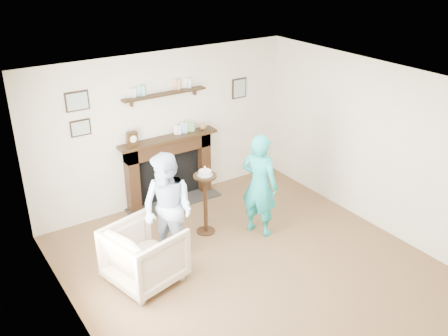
{
  "coord_description": "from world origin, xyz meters",
  "views": [
    {
      "loc": [
        -3.37,
        -4.3,
        4.04
      ],
      "look_at": [
        0.08,
        0.9,
        1.15
      ],
      "focal_mm": 40.0,
      "sensor_mm": 36.0,
      "label": 1
    }
  ],
  "objects": [
    {
      "name": "ground",
      "position": [
        0.0,
        0.0,
        0.0
      ],
      "size": [
        5.0,
        5.0,
        0.0
      ],
      "primitive_type": "plane",
      "color": "brown",
      "rests_on": "ground"
    },
    {
      "name": "woman",
      "position": [
        0.63,
        0.79,
        0.0
      ],
      "size": [
        0.57,
        0.67,
        1.57
      ],
      "primitive_type": "imported",
      "rotation": [
        0.0,
        0.0,
        1.99
      ],
      "color": "#1FB4AE",
      "rests_on": "ground"
    },
    {
      "name": "armchair",
      "position": [
        -1.29,
        0.65,
        0.0
      ],
      "size": [
        1.04,
        1.02,
        0.79
      ],
      "primitive_type": "imported",
      "rotation": [
        0.0,
        0.0,
        1.81
      ],
      "color": "tan",
      "rests_on": "ground"
    },
    {
      "name": "pedestal_table",
      "position": [
        -0.03,
        1.22,
        0.67
      ],
      "size": [
        0.34,
        0.34,
        1.09
      ],
      "color": "black",
      "rests_on": "ground"
    },
    {
      "name": "room_shell",
      "position": [
        -0.0,
        0.69,
        1.62
      ],
      "size": [
        4.54,
        5.02,
        2.52
      ],
      "color": "#F0E8CC",
      "rests_on": "ground"
    },
    {
      "name": "man",
      "position": [
        -0.82,
        0.87,
        0.0
      ],
      "size": [
        0.85,
        0.94,
        1.57
      ],
      "primitive_type": "imported",
      "rotation": [
        0.0,
        0.0,
        -1.16
      ],
      "color": "#AAB8D5",
      "rests_on": "ground"
    }
  ]
}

